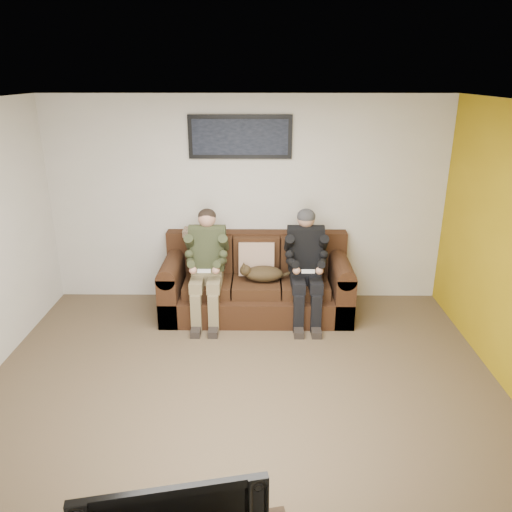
{
  "coord_description": "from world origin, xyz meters",
  "views": [
    {
      "loc": [
        0.17,
        -3.89,
        2.83
      ],
      "look_at": [
        0.12,
        1.2,
        0.95
      ],
      "focal_mm": 35.0,
      "sensor_mm": 36.0,
      "label": 1
    }
  ],
  "objects_px": {
    "cat": "(262,273)",
    "person_left": "(207,259)",
    "sofa": "(256,283)",
    "person_right": "(306,259)",
    "framed_poster": "(240,137)"
  },
  "relations": [
    {
      "from": "cat",
      "to": "person_left",
      "type": "bearing_deg",
      "value": -178.3
    },
    {
      "from": "person_left",
      "to": "cat",
      "type": "height_order",
      "value": "person_left"
    },
    {
      "from": "sofa",
      "to": "person_right",
      "type": "height_order",
      "value": "person_right"
    },
    {
      "from": "sofa",
      "to": "person_right",
      "type": "bearing_deg",
      "value": -17.99
    },
    {
      "from": "person_right",
      "to": "cat",
      "type": "height_order",
      "value": "person_right"
    },
    {
      "from": "person_left",
      "to": "person_right",
      "type": "distance_m",
      "value": 1.18
    },
    {
      "from": "person_left",
      "to": "person_right",
      "type": "bearing_deg",
      "value": 0.02
    },
    {
      "from": "sofa",
      "to": "cat",
      "type": "relative_size",
      "value": 3.47
    },
    {
      "from": "sofa",
      "to": "cat",
      "type": "distance_m",
      "value": 0.28
    },
    {
      "from": "framed_poster",
      "to": "sofa",
      "type": "bearing_deg",
      "value": -62.52
    },
    {
      "from": "sofa",
      "to": "framed_poster",
      "type": "distance_m",
      "value": 1.8
    },
    {
      "from": "sofa",
      "to": "framed_poster",
      "type": "xyz_separation_m",
      "value": [
        -0.2,
        0.38,
        1.75
      ]
    },
    {
      "from": "sofa",
      "to": "framed_poster",
      "type": "relative_size",
      "value": 1.83
    },
    {
      "from": "person_left",
      "to": "framed_poster",
      "type": "height_order",
      "value": "framed_poster"
    },
    {
      "from": "person_right",
      "to": "cat",
      "type": "bearing_deg",
      "value": 177.88
    }
  ]
}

